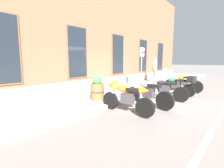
# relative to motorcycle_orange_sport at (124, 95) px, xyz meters

# --- Properties ---
(ground_plane) EXTENTS (140.00, 140.00, 0.00)m
(ground_plane) POSITION_rel_motorcycle_orange_sport_xyz_m (2.56, 0.71, -0.57)
(ground_plane) COLOR #565451
(sidewalk) EXTENTS (28.73, 2.82, 0.13)m
(sidewalk) POSITION_rel_motorcycle_orange_sport_xyz_m (2.56, 2.12, -0.50)
(sidewalk) COLOR gray
(sidewalk) RESTS_ON ground_plane
(lane_stripe) EXTENTS (28.73, 0.12, 0.01)m
(lane_stripe) POSITION_rel_motorcycle_orange_sport_xyz_m (2.56, -2.49, -0.57)
(lane_stripe) COLOR silver
(lane_stripe) RESTS_ON ground_plane
(brick_pub_facade) EXTENTS (22.73, 6.92, 7.30)m
(brick_pub_facade) POSITION_rel_motorcycle_orange_sport_xyz_m (2.56, 6.94, 3.07)
(brick_pub_facade) COLOR brown
(brick_pub_facade) RESTS_ON ground_plane
(motorcycle_orange_sport) EXTENTS (0.62, 2.01, 1.05)m
(motorcycle_orange_sport) POSITION_rel_motorcycle_orange_sport_xyz_m (0.00, 0.00, 0.00)
(motorcycle_orange_sport) COLOR black
(motorcycle_orange_sport) RESTS_ON ground_plane
(motorcycle_grey_naked) EXTENTS (0.62, 2.10, 0.99)m
(motorcycle_grey_naked) POSITION_rel_motorcycle_orange_sport_xyz_m (1.17, -0.21, -0.08)
(motorcycle_grey_naked) COLOR black
(motorcycle_grey_naked) RESTS_ON ground_plane
(motorcycle_black_naked) EXTENTS (0.62, 2.10, 0.92)m
(motorcycle_black_naked) POSITION_rel_motorcycle_orange_sport_xyz_m (2.63, -0.24, -0.10)
(motorcycle_black_naked) COLOR black
(motorcycle_black_naked) RESTS_ON ground_plane
(motorcycle_green_touring) EXTENTS (0.77, 2.04, 1.28)m
(motorcycle_green_touring) POSITION_rel_motorcycle_orange_sport_xyz_m (3.98, -0.37, -0.04)
(motorcycle_green_touring) COLOR black
(motorcycle_green_touring) RESTS_ON ground_plane
(motorcycle_yellow_naked) EXTENTS (0.62, 2.09, 0.99)m
(motorcycle_yellow_naked) POSITION_rel_motorcycle_orange_sport_xyz_m (5.15, -0.28, -0.08)
(motorcycle_yellow_naked) COLOR black
(motorcycle_yellow_naked) RESTS_ON ground_plane
(pedestrian_tan_coat) EXTENTS (0.65, 0.26, 1.71)m
(pedestrian_tan_coat) POSITION_rel_motorcycle_orange_sport_xyz_m (6.86, 2.20, 0.52)
(pedestrian_tan_coat) COLOR #2D3351
(pedestrian_tan_coat) RESTS_ON sidewalk
(parking_sign) EXTENTS (0.36, 0.07, 2.26)m
(parking_sign) POSITION_rel_motorcycle_orange_sport_xyz_m (3.41, 1.32, 1.03)
(parking_sign) COLOR #4C4C51
(parking_sign) RESTS_ON sidewalk
(barrel_planter) EXTENTS (0.58, 0.58, 1.00)m
(barrel_planter) POSITION_rel_motorcycle_orange_sport_xyz_m (0.33, 1.57, 0.00)
(barrel_planter) COLOR brown
(barrel_planter) RESTS_ON sidewalk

